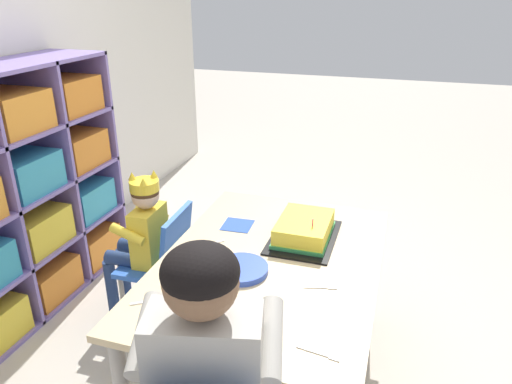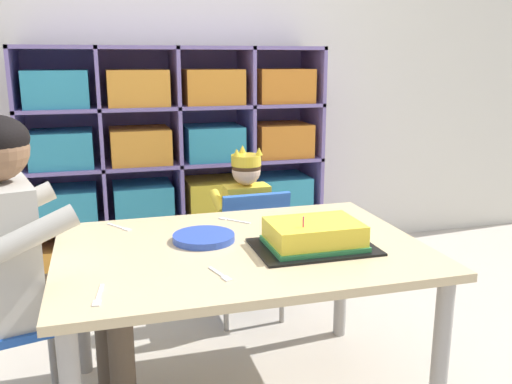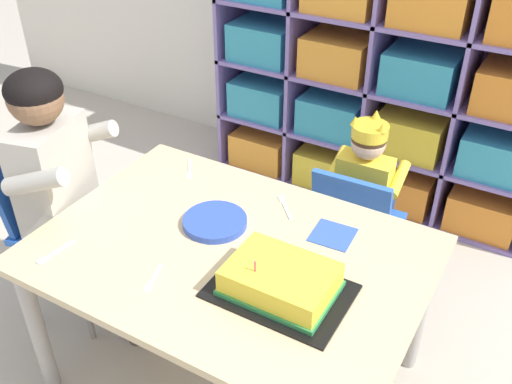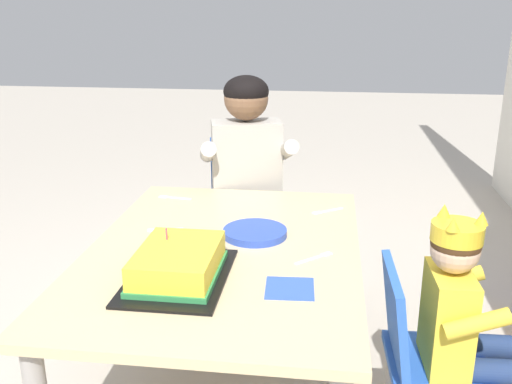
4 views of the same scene
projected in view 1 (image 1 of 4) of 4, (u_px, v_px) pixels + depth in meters
ground at (269, 375)px, 2.19m from camera, size 16.00×16.00×0.00m
activity_table at (270, 276)px, 1.98m from camera, size 1.23×0.87×0.60m
classroom_chair_blue at (163, 258)px, 2.38m from camera, size 0.34×0.32×0.65m
child_with_crown at (141, 232)px, 2.36m from camera, size 0.30×0.31×0.83m
adult_helper_seated at (210, 362)px, 1.33m from camera, size 0.47×0.45×1.08m
birthday_cake_on_tray at (304, 230)px, 2.11m from camera, size 0.40×0.28×0.13m
paper_plate_stack at (241, 269)px, 1.87m from camera, size 0.22×0.22×0.02m
paper_napkin_square at (237, 225)px, 2.24m from camera, size 0.14×0.14×0.00m
fork_near_cake_tray at (321, 354)px, 1.45m from camera, size 0.03×0.14×0.00m
fork_near_child_seat at (206, 244)px, 2.07m from camera, size 0.11×0.12×0.00m
fork_beside_plate_stack at (152, 301)px, 1.70m from camera, size 0.09×0.12×0.00m
fork_scattered_mid_table at (323, 287)px, 1.77m from camera, size 0.05×0.12×0.00m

